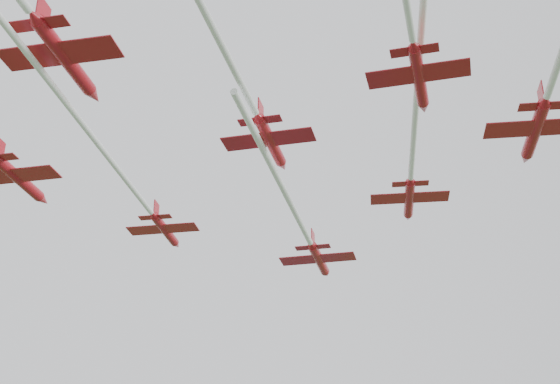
{
  "coord_description": "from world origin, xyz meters",
  "views": [
    {
      "loc": [
        -1.24,
        -67.66,
        16.01
      ],
      "look_at": [
        -1.07,
        4.5,
        51.21
      ],
      "focal_mm": 50.0,
      "sensor_mm": 36.0,
      "label": 1
    }
  ],
  "objects_px": {
    "jet_row2_left": "(108,157)",
    "jet_lead": "(305,232)",
    "jet_row2_right": "(413,145)",
    "jet_row3_mid": "(240,81)"
  },
  "relations": [
    {
      "from": "jet_row2_left",
      "to": "jet_lead",
      "type": "bearing_deg",
      "value": 52.23
    },
    {
      "from": "jet_lead",
      "to": "jet_row2_right",
      "type": "bearing_deg",
      "value": -48.54
    },
    {
      "from": "jet_lead",
      "to": "jet_row2_left",
      "type": "distance_m",
      "value": 26.42
    },
    {
      "from": "jet_row2_left",
      "to": "jet_row3_mid",
      "type": "height_order",
      "value": "jet_row3_mid"
    },
    {
      "from": "jet_row2_right",
      "to": "jet_row3_mid",
      "type": "distance_m",
      "value": 19.93
    },
    {
      "from": "jet_row2_left",
      "to": "jet_row2_right",
      "type": "xyz_separation_m",
      "value": [
        29.45,
        -0.45,
        1.09
      ]
    },
    {
      "from": "jet_lead",
      "to": "jet_row2_right",
      "type": "height_order",
      "value": "jet_row2_right"
    },
    {
      "from": "jet_row2_right",
      "to": "jet_row3_mid",
      "type": "height_order",
      "value": "jet_row2_right"
    },
    {
      "from": "jet_row2_left",
      "to": "jet_row2_right",
      "type": "height_order",
      "value": "jet_row2_right"
    },
    {
      "from": "jet_lead",
      "to": "jet_row2_left",
      "type": "bearing_deg",
      "value": -124.81
    }
  ]
}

